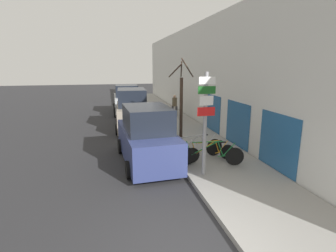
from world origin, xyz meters
TOP-DOWN VIEW (x-y plane):
  - ground_plane at (0.00, 11.20)m, footprint 80.00×80.00m
  - sidewalk_curb at (2.60, 14.00)m, footprint 3.20×32.00m
  - building_facade at (4.35, 13.93)m, footprint 0.23×32.00m
  - signpost at (1.55, 3.45)m, footprint 0.60×0.15m
  - bicycle_0 at (2.09, 4.21)m, footprint 2.42×0.71m
  - bicycle_1 at (2.24, 4.62)m, footprint 2.08×0.44m
  - bicycle_2 at (1.79, 5.06)m, footprint 2.42×0.49m
  - parked_car_0 at (-0.12, 5.41)m, footprint 2.23×4.60m
  - parked_car_1 at (-0.17, 11.32)m, footprint 2.14×4.68m
  - parked_car_2 at (-0.12, 16.66)m, footprint 2.13×4.53m
  - pedestrian_near at (3.14, 13.83)m, footprint 0.41×0.35m
  - street_tree at (1.62, 6.64)m, footprint 1.13×1.27m

SIDE VIEW (x-z plane):
  - ground_plane at x=0.00m, z-range 0.00..0.00m
  - sidewalk_curb at x=2.60m, z-range 0.00..0.15m
  - bicycle_1 at x=2.24m, z-range 0.09..0.92m
  - bicycle_0 at x=2.09m, z-range 0.08..1.03m
  - bicycle_2 at x=1.79m, z-range 0.07..1.06m
  - parked_car_0 at x=-0.12m, z-range -0.11..2.17m
  - parked_car_2 at x=-0.12m, z-range -0.10..2.20m
  - pedestrian_near at x=3.14m, z-range 0.27..1.85m
  - parked_car_1 at x=-0.17m, z-range -0.13..2.32m
  - street_tree at x=1.62m, z-range 0.04..4.01m
  - signpost at x=1.55m, z-range 0.32..3.78m
  - building_facade at x=4.35m, z-range -0.02..6.48m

